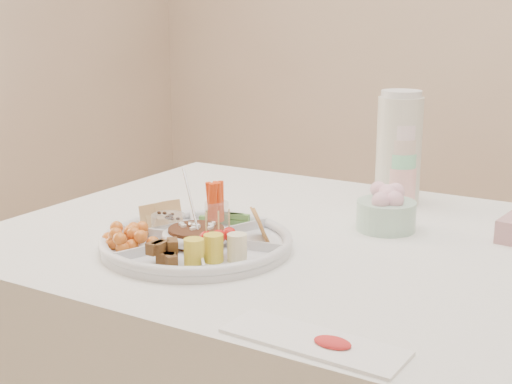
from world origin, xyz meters
The scene contains 12 objects.
party_tray centered at (-0.26, -0.19, 0.78)m, with size 0.38×0.38×0.04m, color silver.
bean_dip centered at (-0.26, -0.19, 0.79)m, with size 0.11×0.11×0.04m, color black.
tortillas centered at (-0.16, -0.11, 0.80)m, with size 0.10×0.10×0.06m, color #A25D2C, non-canonical shape.
carrot_cucumber centered at (-0.28, -0.07, 0.82)m, with size 0.10×0.10×0.09m, color #F94612, non-canonical shape.
pita_raisins centered at (-0.38, -0.15, 0.80)m, with size 0.10×0.10×0.05m, color tan, non-canonical shape.
cherries centered at (-0.36, -0.28, 0.79)m, with size 0.12×0.12×0.05m, color orange, non-canonical shape.
granola_chunks centered at (-0.24, -0.32, 0.79)m, with size 0.09×0.09×0.04m, color #4C2E11, non-canonical shape.
banana_tomato centered at (-0.14, -0.24, 0.82)m, with size 0.12×0.12×0.10m, color #D2C27F, non-canonical shape.
cup_stack centered at (-0.02, 0.34, 0.86)m, with size 0.08×0.08×0.21m, color beige.
thermos centered at (-0.04, 0.36, 0.90)m, with size 0.11×0.11×0.29m, color silver.
flower_bowl centered at (0.02, 0.13, 0.81)m, with size 0.13×0.13×0.10m, color #9ACBA8.
placemat centered at (0.13, -0.45, 0.76)m, with size 0.27×0.09×0.01m, color silver.
Camera 1 is at (0.54, -1.30, 1.22)m, focal length 50.00 mm.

